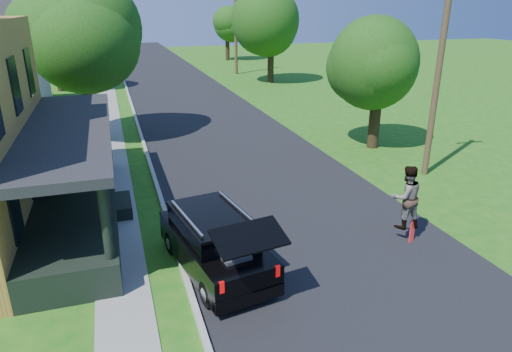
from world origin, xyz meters
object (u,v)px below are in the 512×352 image
object	(u,v)px
black_suv	(215,243)
skateboarder	(406,197)
utility_pole_near	(440,62)
tree_right_near	(380,53)

from	to	relation	value
black_suv	skateboarder	world-z (taller)	skateboarder
skateboarder	utility_pole_near	distance (m)	6.94
black_suv	tree_right_near	world-z (taller)	tree_right_near
tree_right_near	skateboarder	bearing A→B (deg)	-115.74
black_suv	skateboarder	bearing A→B (deg)	-9.92
tree_right_near	utility_pole_near	bearing A→B (deg)	-88.75
black_suv	tree_right_near	size ratio (longest dim) A/B	0.70
tree_right_near	black_suv	bearing A→B (deg)	-139.10
skateboarder	tree_right_near	world-z (taller)	tree_right_near
skateboarder	tree_right_near	size ratio (longest dim) A/B	0.28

